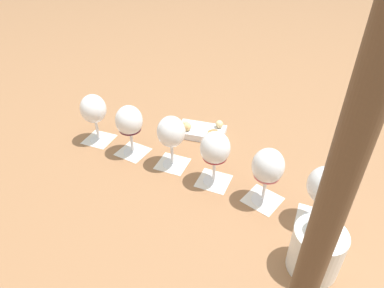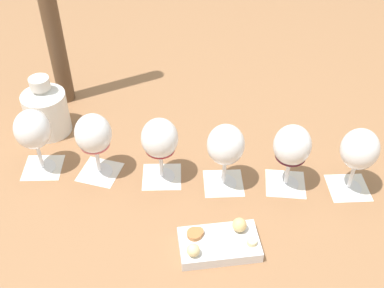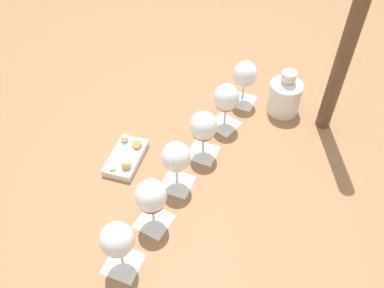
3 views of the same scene
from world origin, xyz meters
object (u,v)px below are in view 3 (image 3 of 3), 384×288
object	(u,v)px
wine_glass_1	(226,99)
wine_glass_2	(203,128)
snack_dish	(126,157)
ceramic_vase	(285,94)
wine_glass_0	(245,76)
wine_glass_4	(151,197)
wine_glass_3	(176,159)
wine_glass_5	(118,241)
umbrella_pole	(353,29)

from	to	relation	value
wine_glass_1	wine_glass_2	size ratio (longest dim) A/B	1.00
wine_glass_2	snack_dish	world-z (taller)	wine_glass_2
ceramic_vase	wine_glass_0	bearing A→B (deg)	-108.44
wine_glass_0	wine_glass_4	bearing A→B (deg)	-28.88
wine_glass_4	ceramic_vase	world-z (taller)	wine_glass_4
wine_glass_3	snack_dish	size ratio (longest dim) A/B	0.92
wine_glass_4	wine_glass_5	world-z (taller)	same
wine_glass_3	wine_glass_5	xyz separation A→B (m)	(0.27, -0.13, -0.00)
wine_glass_2	wine_glass_4	size ratio (longest dim) A/B	1.00
wine_glass_1	wine_glass_5	distance (m)	0.60
wine_glass_5	ceramic_vase	distance (m)	0.79
wine_glass_0	wine_glass_1	xyz separation A→B (m)	(0.13, -0.07, 0.00)
wine_glass_5	wine_glass_0	bearing A→B (deg)	151.18
wine_glass_0	wine_glass_3	world-z (taller)	same
wine_glass_1	wine_glass_4	xyz separation A→B (m)	(0.40, -0.22, 0.00)
ceramic_vase	wine_glass_1	bearing A→B (deg)	-69.76
wine_glass_4	ceramic_vase	bearing A→B (deg)	137.93
wine_glass_1	wine_glass_2	xyz separation A→B (m)	(0.13, -0.08, -0.00)
wine_glass_0	wine_glass_4	world-z (taller)	same
wine_glass_0	wine_glass_1	distance (m)	0.14
wine_glass_1	ceramic_vase	xyz separation A→B (m)	(-0.08, 0.21, -0.04)
wine_glass_3	wine_glass_4	xyz separation A→B (m)	(0.14, -0.06, 0.00)
snack_dish	ceramic_vase	bearing A→B (deg)	114.83
wine_glass_4	ceramic_vase	size ratio (longest dim) A/B	1.02
wine_glass_1	wine_glass_0	bearing A→B (deg)	150.31
wine_glass_4	wine_glass_5	distance (m)	0.15
wine_glass_0	wine_glass_2	xyz separation A→B (m)	(0.26, -0.15, 0.00)
snack_dish	umbrella_pole	xyz separation A→B (m)	(-0.17, 0.67, 0.36)
wine_glass_2	ceramic_vase	distance (m)	0.36
ceramic_vase	snack_dish	world-z (taller)	ceramic_vase
wine_glass_0	umbrella_pole	distance (m)	0.40
wine_glass_0	ceramic_vase	size ratio (longest dim) A/B	1.02
wine_glass_0	wine_glass_1	bearing A→B (deg)	-29.69
wine_glass_2	ceramic_vase	bearing A→B (deg)	126.36
wine_glass_1	snack_dish	xyz separation A→B (m)	(0.17, -0.32, -0.10)
umbrella_pole	ceramic_vase	bearing A→B (deg)	-119.16
wine_glass_4	ceramic_vase	xyz separation A→B (m)	(-0.48, 0.43, -0.04)
wine_glass_1	wine_glass_5	world-z (taller)	same
wine_glass_0	wine_glass_1	size ratio (longest dim) A/B	1.00
wine_glass_0	wine_glass_5	distance (m)	0.75
snack_dish	umbrella_pole	size ratio (longest dim) A/B	0.25
wine_glass_5	umbrella_pole	size ratio (longest dim) A/B	0.23
wine_glass_5	umbrella_pole	bearing A→B (deg)	130.16
wine_glass_3	umbrella_pole	size ratio (longest dim) A/B	0.23
wine_glass_0	umbrella_pole	bearing A→B (deg)	66.18
wine_glass_1	snack_dish	bearing A→B (deg)	-62.31
wine_glass_0	ceramic_vase	distance (m)	0.16
wine_glass_3	ceramic_vase	distance (m)	0.50
wine_glass_0	wine_glass_4	xyz separation A→B (m)	(0.52, -0.29, 0.00)
wine_glass_0	wine_glass_2	bearing A→B (deg)	-29.63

